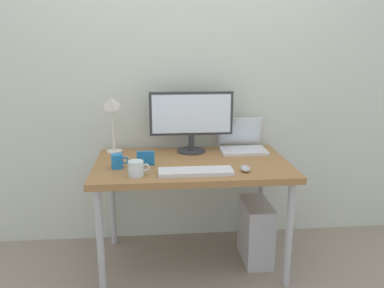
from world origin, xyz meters
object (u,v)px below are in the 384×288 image
coffee_mug (117,161)px  computer_tower (256,231)px  glass_cup (136,168)px  monitor (191,118)px  desk (192,171)px  keyboard (196,172)px  mouse (245,169)px  laptop (242,142)px  photo_frame (146,158)px  desk_lamp (112,111)px

coffee_mug → computer_tower: 1.08m
coffee_mug → glass_cup: size_ratio=0.85×
monitor → coffee_mug: (-0.49, -0.33, -0.20)m
desk → keyboard: keyboard is taller
monitor → mouse: size_ratio=6.45×
coffee_mug → glass_cup: bearing=-52.7°
desk → mouse: bearing=-36.1°
monitor → computer_tower: bearing=-28.9°
glass_cup → computer_tower: (0.79, 0.25, -0.56)m
laptop → glass_cup: (-0.73, -0.51, -0.01)m
glass_cup → photo_frame: photo_frame is taller
laptop → desk_lamp: (-0.91, -0.02, 0.25)m
monitor → photo_frame: (-0.31, -0.29, -0.20)m
mouse → photo_frame: size_ratio=0.82×
desk → photo_frame: 0.32m
mouse → photo_frame: photo_frame is taller
desk_lamp → mouse: desk_lamp is taller
laptop → keyboard: bearing=-127.6°
keyboard → mouse: bearing=3.1°
desk → coffee_mug: size_ratio=11.73×
desk_lamp → keyboard: 0.77m
keyboard → glass_cup: size_ratio=3.53×
glass_cup → desk: bearing=35.4°
monitor → photo_frame: size_ratio=5.28×
laptop → keyboard: 0.63m
mouse → coffee_mug: (-0.77, 0.13, 0.03)m
glass_cup → laptop: bearing=34.8°
monitor → photo_frame: bearing=-137.2°
coffee_mug → glass_cup: (0.12, -0.16, 0.00)m
desk → coffee_mug: (-0.47, -0.09, 0.11)m
monitor → laptop: bearing=2.9°
mouse → laptop: bearing=80.2°
desk_lamp → computer_tower: desk_lamp is taller
desk → glass_cup: 0.44m
mouse → photo_frame: 0.62m
monitor → computer_tower: 0.91m
desk → monitor: monitor is taller
desk → laptop: bearing=34.3°
keyboard → coffee_mug: coffee_mug is taller
coffee_mug → glass_cup: glass_cup is taller
coffee_mug → computer_tower: bearing=5.9°
mouse → monitor: bearing=121.5°
monitor → laptop: (0.37, 0.02, -0.19)m
computer_tower → desk_lamp: bearing=166.3°
keyboard → coffee_mug: size_ratio=4.13×
desk_lamp → glass_cup: 0.58m
monitor → computer_tower: size_ratio=1.38×
keyboard → computer_tower: size_ratio=1.05×
coffee_mug → computer_tower: coffee_mug is taller
desk → mouse: mouse is taller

